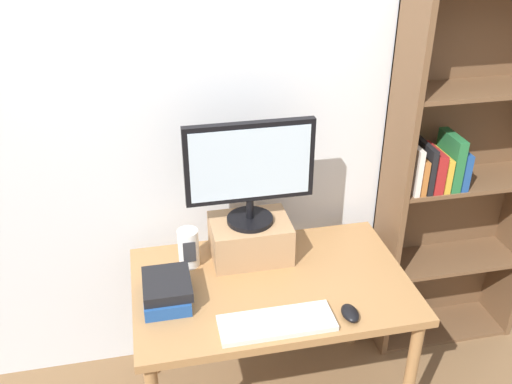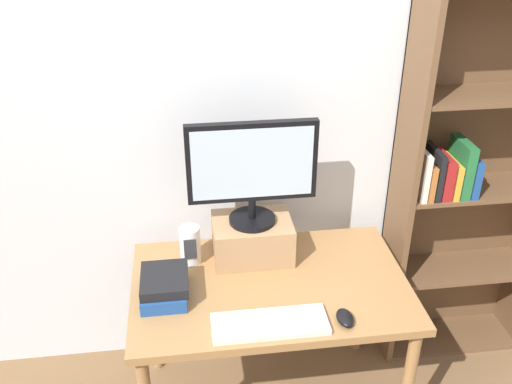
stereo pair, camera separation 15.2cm
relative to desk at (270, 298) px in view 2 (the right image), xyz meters
The scene contains 9 objects.
back_wall 0.82m from the desk, 90.00° to the left, with size 7.00×0.08×2.60m.
desk is the anchor object (origin of this frame).
bookshelf_unit 1.10m from the desk, 18.83° to the left, with size 0.75×0.28×1.84m.
riser_box 0.28m from the desk, 103.20° to the left, with size 0.34×0.25×0.18m.
computer_monitor 0.56m from the desk, 103.29° to the left, with size 0.54×0.20×0.46m.
keyboard 0.28m from the desk, 99.19° to the right, with size 0.44×0.16×0.02m.
computer_mouse 0.38m from the desk, 48.27° to the right, with size 0.06×0.10×0.04m.
book_stack 0.46m from the desk, behind, with size 0.19×0.25×0.10m.
desk_speaker 0.41m from the desk, 148.95° to the left, with size 0.09×0.09×0.17m.
Camera 2 is at (-0.31, -1.88, 2.21)m, focal length 40.00 mm.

